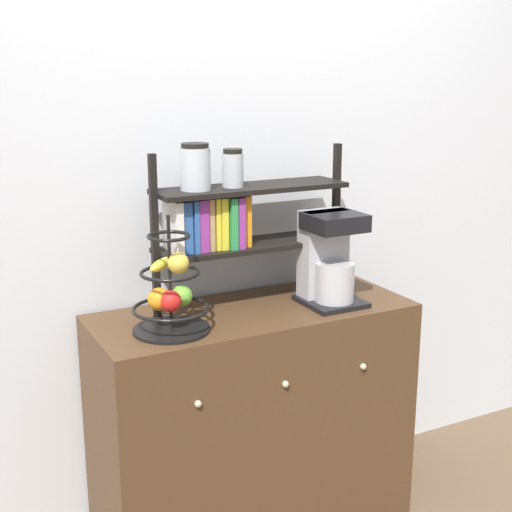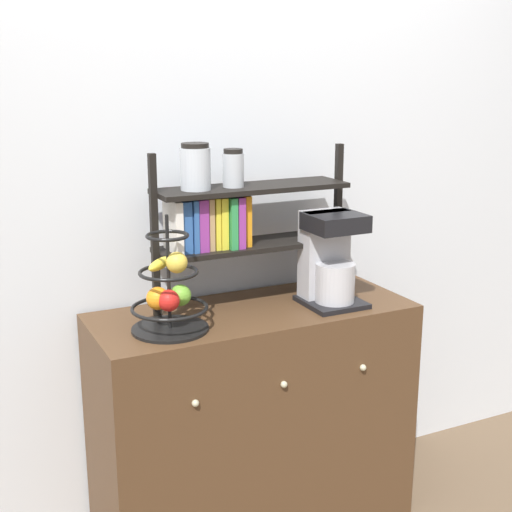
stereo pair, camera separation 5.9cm
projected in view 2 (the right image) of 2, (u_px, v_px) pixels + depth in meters
name	position (u px, v px, depth m)	size (l,w,h in m)	color
wall_back	(221.00, 183.00, 2.70)	(7.00, 0.05, 2.60)	silver
sideboard	(253.00, 420.00, 2.68)	(1.17, 0.48, 0.88)	#4C331E
coffee_maker	(330.00, 259.00, 2.60)	(0.21, 0.22, 0.34)	black
fruit_stand	(169.00, 293.00, 2.33)	(0.26, 0.26, 0.39)	black
shelf_hutch	(226.00, 211.00, 2.53)	(0.76, 0.20, 0.60)	black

